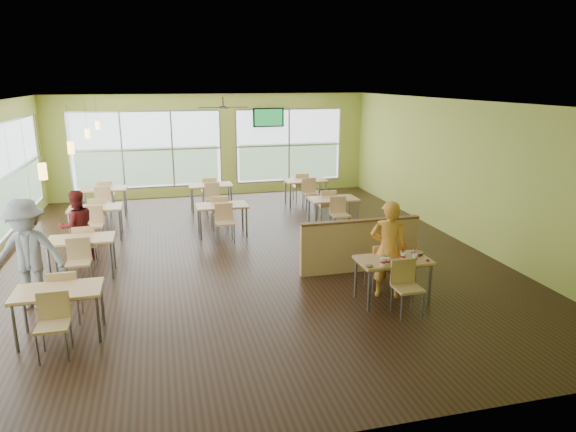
# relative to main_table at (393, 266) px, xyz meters

# --- Properties ---
(room) EXTENTS (12.00, 12.04, 3.20)m
(room) POSITION_rel_main_table_xyz_m (-2.00, 3.00, 0.97)
(room) COLOR black
(room) RESTS_ON ground
(window_bays) EXTENTS (9.24, 10.24, 2.38)m
(window_bays) POSITION_rel_main_table_xyz_m (-4.65, 6.08, 0.85)
(window_bays) COLOR white
(window_bays) RESTS_ON room
(main_table) EXTENTS (1.22, 1.52, 0.87)m
(main_table) POSITION_rel_main_table_xyz_m (0.00, 0.00, 0.00)
(main_table) COLOR #DEB377
(main_table) RESTS_ON floor
(half_wall_divider) EXTENTS (2.40, 0.14, 1.04)m
(half_wall_divider) POSITION_rel_main_table_xyz_m (0.00, 1.45, -0.11)
(half_wall_divider) COLOR #DEB377
(half_wall_divider) RESTS_ON floor
(dining_tables) EXTENTS (6.92, 8.72, 0.87)m
(dining_tables) POSITION_rel_main_table_xyz_m (-3.05, 4.71, -0.00)
(dining_tables) COLOR #DEB377
(dining_tables) RESTS_ON floor
(pendant_lights) EXTENTS (0.11, 7.31, 0.86)m
(pendant_lights) POSITION_rel_main_table_xyz_m (-5.20, 3.68, 1.82)
(pendant_lights) COLOR #2D2119
(pendant_lights) RESTS_ON ceiling
(ceiling_fan) EXTENTS (1.25, 1.25, 0.29)m
(ceiling_fan) POSITION_rel_main_table_xyz_m (-2.00, 6.00, 2.32)
(ceiling_fan) COLOR #2D2119
(ceiling_fan) RESTS_ON ceiling
(tv_backwall) EXTENTS (1.00, 0.07, 0.60)m
(tv_backwall) POSITION_rel_main_table_xyz_m (-0.20, 8.90, 1.82)
(tv_backwall) COLOR black
(tv_backwall) RESTS_ON wall_back
(man_plaid) EXTENTS (0.73, 0.62, 1.70)m
(man_plaid) POSITION_rel_main_table_xyz_m (-0.01, 0.20, 0.22)
(man_plaid) COLOR #E45B19
(man_plaid) RESTS_ON floor
(patron_maroon) EXTENTS (0.88, 0.78, 1.49)m
(patron_maroon) POSITION_rel_main_table_xyz_m (-5.38, 3.40, 0.11)
(patron_maroon) COLOR #5B1614
(patron_maroon) RESTS_ON floor
(patron_grey) EXTENTS (1.28, 0.87, 1.83)m
(patron_grey) POSITION_rel_main_table_xyz_m (-5.83, 1.22, 0.29)
(patron_grey) COLOR slate
(patron_grey) RESTS_ON floor
(cup_blue) EXTENTS (0.10, 0.10, 0.36)m
(cup_blue) POSITION_rel_main_table_xyz_m (-0.30, -0.25, 0.19)
(cup_blue) COLOR white
(cup_blue) RESTS_ON main_table
(cup_yellow) EXTENTS (0.09, 0.09, 0.31)m
(cup_yellow) POSITION_rel_main_table_xyz_m (-0.21, -0.23, 0.18)
(cup_yellow) COLOR white
(cup_yellow) RESTS_ON main_table
(cup_red_near) EXTENTS (0.09, 0.09, 0.32)m
(cup_red_near) POSITION_rel_main_table_xyz_m (0.13, -0.08, 0.18)
(cup_red_near) COLOR white
(cup_red_near) RESTS_ON main_table
(cup_red_far) EXTENTS (0.10, 0.10, 0.35)m
(cup_red_far) POSITION_rel_main_table_xyz_m (0.27, -0.22, 0.19)
(cup_red_far) COLOR white
(cup_red_far) RESTS_ON main_table
(food_basket) EXTENTS (0.21, 0.21, 0.05)m
(food_basket) POSITION_rel_main_table_xyz_m (0.48, 0.09, 0.15)
(food_basket) COLOR black
(food_basket) RESTS_ON main_table
(ketchup_cup) EXTENTS (0.06, 0.06, 0.03)m
(ketchup_cup) POSITION_rel_main_table_xyz_m (0.50, -0.23, 0.13)
(ketchup_cup) COLOR maroon
(ketchup_cup) RESTS_ON main_table
(wrapper_left) EXTENTS (0.19, 0.18, 0.04)m
(wrapper_left) POSITION_rel_main_table_xyz_m (-0.55, -0.24, 0.14)
(wrapper_left) COLOR #9C754B
(wrapper_left) RESTS_ON main_table
(wrapper_mid) EXTENTS (0.22, 0.20, 0.05)m
(wrapper_mid) POSITION_rel_main_table_xyz_m (-0.07, 0.13, 0.14)
(wrapper_mid) COLOR #9C754B
(wrapper_mid) RESTS_ON main_table
(wrapper_right) EXTENTS (0.20, 0.19, 0.04)m
(wrapper_right) POSITION_rel_main_table_xyz_m (0.16, -0.23, 0.14)
(wrapper_right) COLOR #9C754B
(wrapper_right) RESTS_ON main_table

